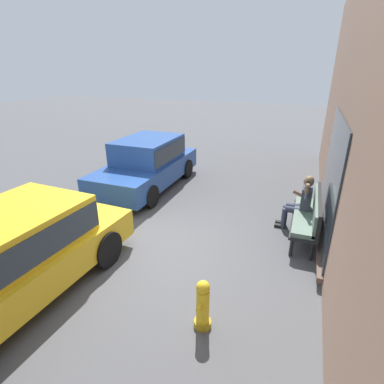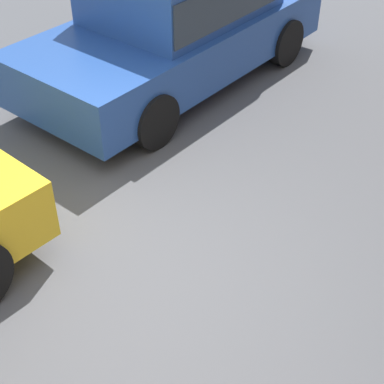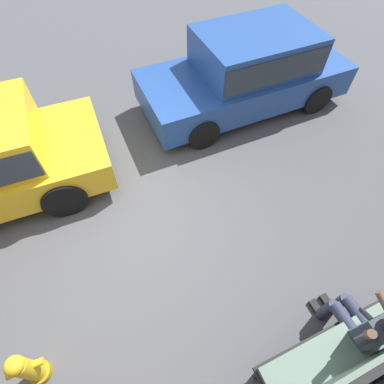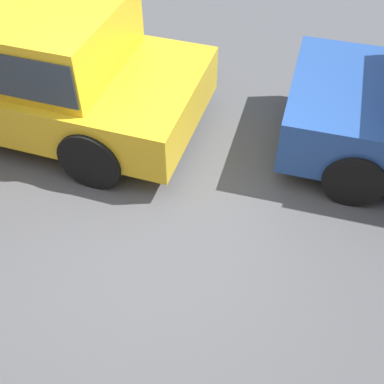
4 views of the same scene
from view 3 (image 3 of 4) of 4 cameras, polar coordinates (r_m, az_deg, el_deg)
name	(u,v)px [view 3 (image 3 of 4)]	position (r m, az deg, el deg)	size (l,w,h in m)	color
ground_plane	(129,226)	(4.96, -11.91, -6.38)	(60.00, 60.00, 0.00)	#4C4C4F
bench	(353,359)	(4.05, 28.32, -26.19)	(2.00, 0.55, 1.01)	black
person_on_phone	(367,323)	(4.08, 30.31, -20.72)	(0.73, 0.74, 1.34)	#2D3347
parked_car_near	(249,69)	(6.59, 10.72, 22.11)	(4.23, 1.89, 1.55)	#23478E
fire_hydrant	(28,369)	(4.25, -28.78, -27.46)	(0.38, 0.26, 0.81)	olive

